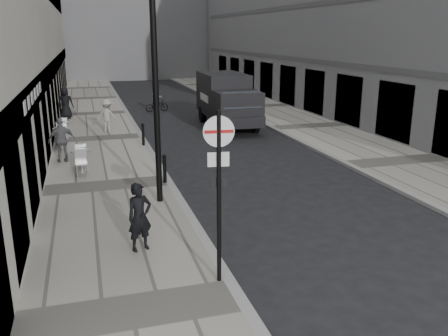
{
  "coord_description": "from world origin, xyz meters",
  "views": [
    {
      "loc": [
        -2.53,
        -4.93,
        4.9
      ],
      "look_at": [
        0.96,
        6.91,
        1.4
      ],
      "focal_mm": 38.0,
      "sensor_mm": 36.0,
      "label": 1
    }
  ],
  "objects_px": {
    "sign_post": "(219,175)",
    "lamppost": "(155,75)",
    "cyclist": "(157,102)",
    "walking_man": "(140,217)",
    "panel_van": "(226,97)"
  },
  "relations": [
    {
      "from": "sign_post",
      "to": "lamppost",
      "type": "relative_size",
      "value": 0.52
    },
    {
      "from": "cyclist",
      "to": "walking_man",
      "type": "bearing_deg",
      "value": -110.14
    },
    {
      "from": "lamppost",
      "to": "walking_man",
      "type": "bearing_deg",
      "value": -106.43
    },
    {
      "from": "lamppost",
      "to": "sign_post",
      "type": "bearing_deg",
      "value": -85.46
    },
    {
      "from": "sign_post",
      "to": "lamppost",
      "type": "height_order",
      "value": "lamppost"
    },
    {
      "from": "panel_van",
      "to": "sign_post",
      "type": "bearing_deg",
      "value": -105.09
    },
    {
      "from": "walking_man",
      "to": "lamppost",
      "type": "bearing_deg",
      "value": 54.27
    },
    {
      "from": "walking_man",
      "to": "lamppost",
      "type": "xyz_separation_m",
      "value": [
        0.93,
        3.17,
        2.88
      ]
    },
    {
      "from": "lamppost",
      "to": "cyclist",
      "type": "relative_size",
      "value": 4.04
    },
    {
      "from": "walking_man",
      "to": "lamppost",
      "type": "height_order",
      "value": "lamppost"
    },
    {
      "from": "cyclist",
      "to": "sign_post",
      "type": "bearing_deg",
      "value": -106.03
    },
    {
      "from": "lamppost",
      "to": "panel_van",
      "type": "bearing_deg",
      "value": 64.27
    },
    {
      "from": "sign_post",
      "to": "panel_van",
      "type": "xyz_separation_m",
      "value": [
        5.06,
        16.37,
        -0.74
      ]
    },
    {
      "from": "walking_man",
      "to": "panel_van",
      "type": "xyz_separation_m",
      "value": [
        6.4,
        14.51,
        0.67
      ]
    },
    {
      "from": "sign_post",
      "to": "lamppost",
      "type": "bearing_deg",
      "value": 101.76
    }
  ]
}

